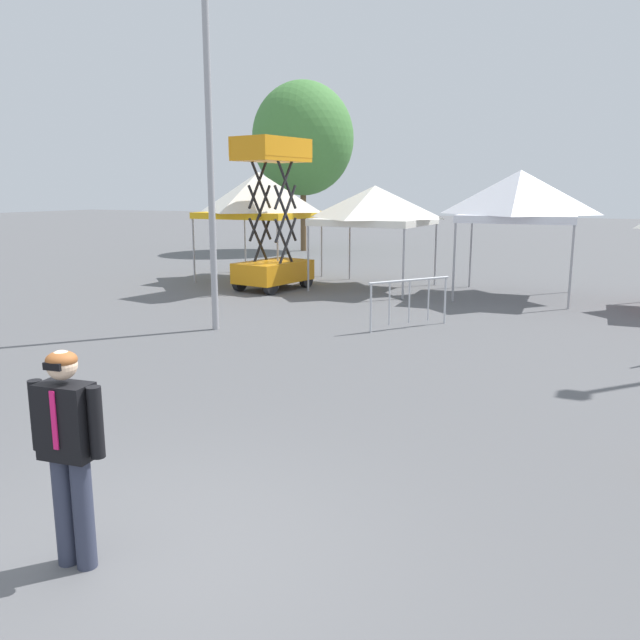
# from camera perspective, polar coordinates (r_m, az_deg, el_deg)

# --- Properties ---
(ground_plane) EXTENTS (140.00, 140.00, 0.00)m
(ground_plane) POSITION_cam_1_polar(r_m,az_deg,el_deg) (5.83, -13.84, -19.45)
(ground_plane) COLOR #5B5B5E
(canopy_tent_far_left) EXTENTS (3.26, 3.26, 3.53)m
(canopy_tent_far_left) POSITION_cam_1_polar(r_m,az_deg,el_deg) (21.54, -5.44, 10.98)
(canopy_tent_far_left) COLOR #9E9EA3
(canopy_tent_far_left) RESTS_ON ground
(canopy_tent_behind_center) EXTENTS (3.18, 3.18, 3.08)m
(canopy_tent_behind_center) POSITION_cam_1_polar(r_m,az_deg,el_deg) (19.56, 4.88, 10.10)
(canopy_tent_behind_center) COLOR #9E9EA3
(canopy_tent_behind_center) RESTS_ON ground
(canopy_tent_behind_left) EXTENTS (3.26, 3.26, 3.49)m
(canopy_tent_behind_left) POSITION_cam_1_polar(r_m,az_deg,el_deg) (18.67, 17.29, 10.47)
(canopy_tent_behind_left) COLOR #9E9EA3
(canopy_tent_behind_left) RESTS_ON ground
(scissor_lift) EXTENTS (1.77, 2.50, 4.43)m
(scissor_lift) POSITION_cam_1_polar(r_m,az_deg,el_deg) (19.38, -4.19, 6.59)
(scissor_lift) COLOR black
(scissor_lift) RESTS_ON ground
(person_foreground) EXTENTS (0.65, 0.29, 1.78)m
(person_foreground) POSITION_cam_1_polar(r_m,az_deg,el_deg) (5.43, -21.43, -10.19)
(person_foreground) COLOR #33384C
(person_foreground) RESTS_ON ground
(light_pole_near_lift) EXTENTS (0.36, 0.36, 9.22)m
(light_pole_near_lift) POSITION_cam_1_polar(r_m,az_deg,el_deg) (13.93, -9.96, 20.49)
(light_pole_near_lift) COLOR #9E9EA3
(light_pole_near_lift) RESTS_ON ground
(tree_behind_tents_right) EXTENTS (4.85, 4.85, 8.01)m
(tree_behind_tents_right) POSITION_cam_1_polar(r_m,az_deg,el_deg) (31.84, -1.52, 15.77)
(tree_behind_tents_right) COLOR brown
(tree_behind_tents_right) RESTS_ON ground
(crowd_barrier_by_lift) EXTENTS (1.25, 1.74, 1.08)m
(crowd_barrier_by_lift) POSITION_cam_1_polar(r_m,az_deg,el_deg) (14.02, 7.94, 2.32)
(crowd_barrier_by_lift) COLOR #B7BABF
(crowd_barrier_by_lift) RESTS_ON ground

